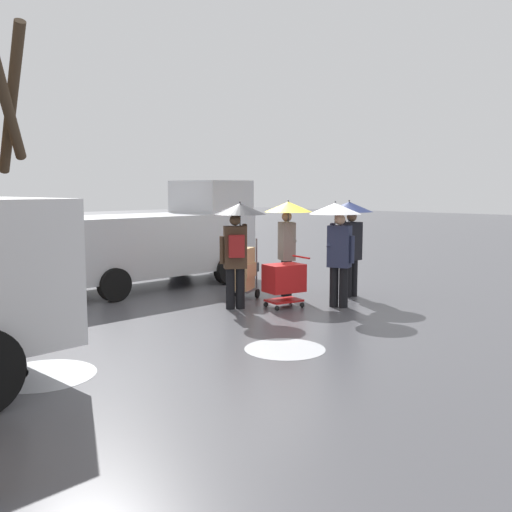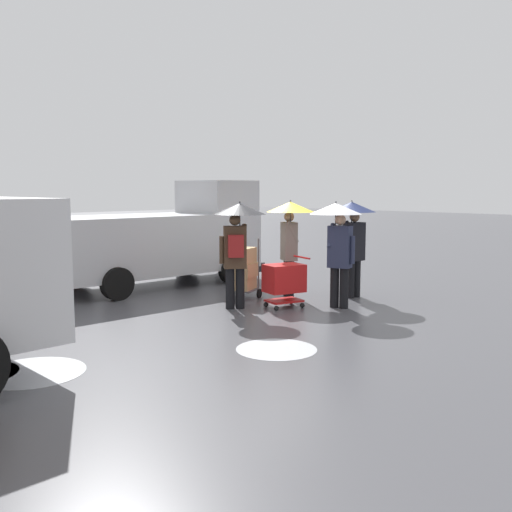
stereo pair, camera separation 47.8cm
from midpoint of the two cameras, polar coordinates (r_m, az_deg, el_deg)
The scene contains 10 objects.
ground_plane at distance 12.12m, azimuth 2.98°, elevation -4.74°, with size 90.00×90.00×0.00m, color #4C4C51.
slush_patch_under_van at distance 8.79m, azimuth 3.61°, elevation -9.15°, with size 1.22×1.22×0.01m, color #ADAFB5.
slush_patch_mid_street at distance 8.19m, azimuth -19.69°, elevation -10.74°, with size 1.39×1.39×0.01m, color silver.
cargo_van_parked_right at distance 14.44m, azimuth -8.05°, elevation 1.78°, with size 2.37×5.42×2.60m.
shopping_cart_vendor at distance 11.68m, azimuth 3.97°, elevation -2.35°, with size 0.75×0.94×1.02m.
hand_dolly_boxes at distance 12.46m, azimuth -0.11°, elevation -1.40°, with size 0.74×0.84×1.32m.
pedestrian_pink_side at distance 12.82m, azimuth 10.56°, elevation 2.87°, with size 1.04×1.04×2.15m.
pedestrian_black_side at distance 11.67m, azimuth 9.21°, elevation 2.60°, with size 1.04×1.04×2.15m.
pedestrian_white_side at distance 11.42m, azimuth -0.63°, elevation 2.52°, with size 1.04×1.04×2.15m.
pedestrian_far_side at distance 12.68m, azimuth 4.43°, elevation 2.99°, with size 1.04×1.04×2.15m.
Camera 2 is at (-8.17, 8.62, 2.40)m, focal length 40.55 mm.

